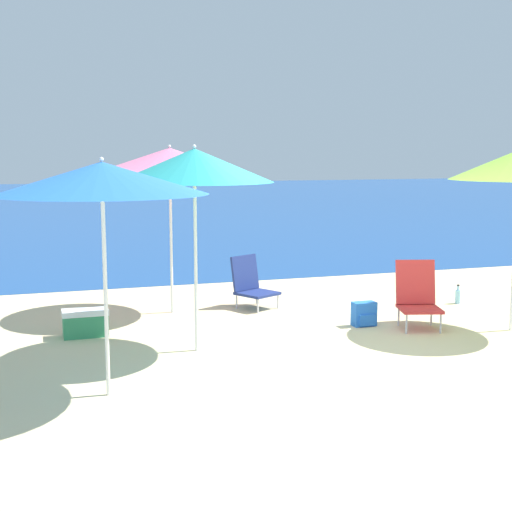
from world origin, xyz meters
The scene contains 10 objects.
ground_plane centered at (0.00, 0.00, 0.00)m, with size 60.00×60.00×0.00m, color beige.
sea_water centered at (0.00, 24.66, 0.00)m, with size 60.00×40.00×0.01m.
beach_umbrella_pink centered at (-1.41, 2.74, 2.06)m, with size 1.81×1.81×2.25m.
beach_umbrella_blue centered at (-2.61, -0.37, 1.93)m, with size 1.84×1.84×2.12m.
beach_umbrella_teal centered at (-1.52, 0.80, 2.02)m, with size 1.69×1.69×2.24m.
beach_chair_navy centered at (-0.29, 2.70, 0.34)m, with size 0.67×0.70×0.72m.
beach_chair_red centered at (1.32, 0.98, 0.41)m, with size 0.61×0.65×0.83m.
backpack_blue centered at (0.73, 1.24, 0.15)m, with size 0.29×0.19×0.30m.
water_bottle centered at (2.61, 2.02, 0.11)m, with size 0.07×0.07×0.28m.
cooler_box centered at (-2.63, 1.79, 0.16)m, with size 0.53×0.27×0.32m.
Camera 1 is at (-3.25, -6.62, 2.16)m, focal length 50.00 mm.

